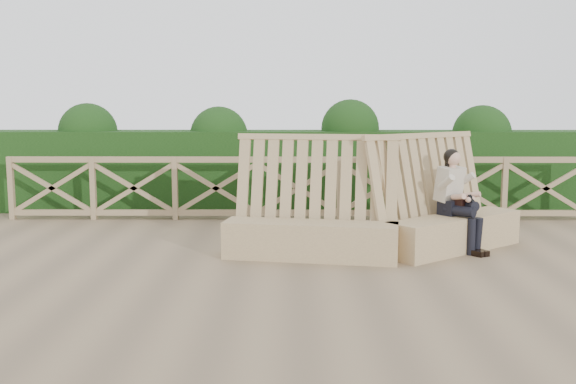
{
  "coord_description": "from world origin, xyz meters",
  "views": [
    {
      "loc": [
        -0.09,
        -7.54,
        1.96
      ],
      "look_at": [
        -0.15,
        0.4,
        0.9
      ],
      "focal_mm": 40.0,
      "sensor_mm": 36.0,
      "label": 1
    }
  ],
  "objects": [
    {
      "name": "ground",
      "position": [
        0.0,
        0.0,
        0.0
      ],
      "size": [
        60.0,
        60.0,
        0.0
      ],
      "primitive_type": "plane",
      "color": "brown",
      "rests_on": "ground"
    },
    {
      "name": "guardrail",
      "position": [
        0.0,
        3.5,
        0.55
      ],
      "size": [
        10.1,
        0.09,
        1.1
      ],
      "color": "#7C6448",
      "rests_on": "ground"
    },
    {
      "name": "woman",
      "position": [
        2.14,
        1.14,
        0.76
      ],
      "size": [
        0.68,
        0.81,
        1.39
      ],
      "rotation": [
        0.0,
        0.0,
        0.67
      ],
      "color": "black",
      "rests_on": "ground"
    },
    {
      "name": "hedge",
      "position": [
        0.0,
        4.7,
        0.75
      ],
      "size": [
        12.0,
        1.2,
        1.5
      ],
      "primitive_type": "cube",
      "color": "black",
      "rests_on": "ground"
    },
    {
      "name": "bench",
      "position": [
        1.11,
        0.92,
        0.41
      ],
      "size": [
        4.17,
        2.02,
        1.61
      ],
      "rotation": [
        0.0,
        0.0,
        0.26
      ],
      "color": "#987856",
      "rests_on": "ground"
    }
  ]
}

